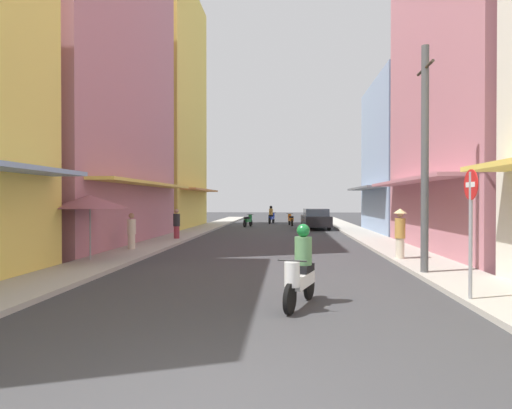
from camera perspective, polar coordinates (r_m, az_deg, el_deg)
ground_plane at (r=22.01m, az=2.36°, el=-4.75°), size 97.15×97.15×0.00m
sidewalk_left at (r=22.77m, az=-10.68°, el=-4.43°), size 1.89×52.16×0.12m
sidewalk_right at (r=22.42m, az=15.61°, el=-4.52°), size 1.89×52.16×0.12m
building_left_mid at (r=21.88m, az=-23.42°, el=15.51°), size 7.05×11.68×15.41m
building_left_far at (r=32.27m, az=-13.81°, el=12.58°), size 7.05×9.29×17.55m
building_right_mid at (r=19.72m, az=30.76°, el=18.69°), size 7.05×10.30×16.42m
building_right_far at (r=27.77m, az=21.85°, el=6.06°), size 7.05×8.15×9.45m
motorbike_orange at (r=33.71m, az=4.77°, el=-2.04°), size 0.58×1.80×0.96m
motorbike_blue at (r=36.40m, az=2.14°, el=-1.53°), size 0.63×1.78×1.58m
motorbike_green at (r=32.04m, az=-1.09°, el=-2.18°), size 0.69×1.76×0.96m
motorbike_white at (r=8.16m, az=6.15°, el=-8.88°), size 0.76×1.74×1.58m
parked_car at (r=29.64m, az=8.20°, el=-1.95°), size 1.98×4.19×1.45m
pedestrian_foreground at (r=14.58m, az=19.16°, el=-3.57°), size 0.44×0.44×1.77m
pedestrian_midway at (r=17.17m, az=-16.72°, el=-3.72°), size 0.34×0.34×1.54m
pedestrian_far at (r=21.33m, az=-10.84°, el=-2.76°), size 0.34×0.34×1.62m
vendor_umbrella at (r=14.40m, az=-21.82°, el=0.38°), size 2.39×2.39×2.23m
utility_pole at (r=12.05m, az=22.17°, el=5.87°), size 0.20×1.20×6.18m
street_sign_no_entry at (r=9.11m, az=27.39°, el=-1.54°), size 0.07×0.60×2.65m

